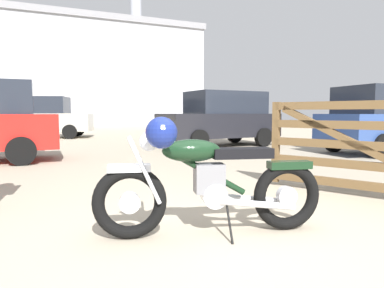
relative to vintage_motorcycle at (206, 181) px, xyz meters
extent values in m
plane|color=tan|center=(0.28, -0.29, -0.49)|extent=(80.00, 80.00, 0.00)
torus|color=black|center=(-0.65, 0.13, -0.17)|extent=(0.65, 0.20, 0.64)
cylinder|color=silver|center=(-0.65, 0.13, -0.17)|extent=(0.19, 0.11, 0.18)
torus|color=black|center=(0.77, -0.09, -0.17)|extent=(0.65, 0.20, 0.64)
cylinder|color=silver|center=(0.77, -0.09, -0.17)|extent=(0.19, 0.11, 0.18)
cube|color=silver|center=(-0.65, 0.13, 0.13)|extent=(0.38, 0.18, 0.06)
cube|color=black|center=(0.79, -0.09, 0.12)|extent=(0.41, 0.19, 0.07)
cylinder|color=silver|center=(-0.54, 0.03, 0.11)|extent=(0.29, 0.08, 0.58)
cylinder|color=silver|center=(-0.52, 0.18, 0.11)|extent=(0.29, 0.08, 0.58)
sphere|color=silver|center=(-0.48, 0.10, 0.35)|extent=(0.17, 0.17, 0.17)
cylinder|color=silver|center=(-0.41, 0.09, 0.42)|extent=(0.12, 0.62, 0.03)
sphere|color=navy|center=(-0.45, -0.21, 0.44)|extent=(0.25, 0.25, 0.25)
cylinder|color=black|center=(-0.01, 0.03, 0.09)|extent=(0.76, 0.17, 0.47)
ellipsoid|color=black|center=(-0.12, 0.04, 0.27)|extent=(0.55, 0.30, 0.20)
cube|color=black|center=(0.33, -0.03, 0.24)|extent=(0.56, 0.28, 0.09)
cube|color=slate|center=(0.04, 0.02, 0.02)|extent=(0.28, 0.22, 0.26)
cylinder|color=silver|center=(0.08, 0.01, -0.13)|extent=(0.25, 0.23, 0.22)
cylinder|color=silver|center=(0.44, -0.14, -0.21)|extent=(0.70, 0.16, 0.14)
cylinder|color=silver|center=(0.47, 0.06, -0.21)|extent=(0.70, 0.16, 0.14)
cylinder|color=black|center=(0.15, -0.17, -0.33)|extent=(0.06, 0.24, 0.33)
cube|color=brown|center=(1.79, 1.75, 0.16)|extent=(0.12, 0.13, 1.20)
cube|color=brown|center=(2.42, 0.73, -0.34)|extent=(1.34, 2.08, 0.11)
cube|color=brown|center=(2.42, 0.73, -0.08)|extent=(1.34, 2.08, 0.11)
cube|color=brown|center=(2.42, 0.73, 0.18)|extent=(1.34, 2.08, 0.11)
cube|color=brown|center=(2.42, 0.73, 0.44)|extent=(1.34, 2.08, 0.11)
cube|color=brown|center=(2.42, 0.73, 0.70)|extent=(1.34, 2.08, 0.11)
cube|color=brown|center=(2.42, 0.73, 0.16)|extent=(1.23, 1.91, 1.08)
cylinder|color=black|center=(-2.14, 5.15, -0.19)|extent=(0.61, 0.24, 0.60)
cylinder|color=black|center=(-2.27, 6.78, -0.19)|extent=(0.61, 0.24, 0.60)
cylinder|color=black|center=(2.40, 6.89, -0.19)|extent=(0.62, 0.28, 0.60)
cylinder|color=black|center=(2.13, 8.51, -0.19)|extent=(0.62, 0.28, 0.60)
cylinder|color=black|center=(4.77, 7.28, -0.19)|extent=(0.62, 0.28, 0.60)
cylinder|color=black|center=(4.50, 8.89, -0.19)|extent=(0.62, 0.28, 0.60)
cube|color=black|center=(3.45, 7.89, 0.19)|extent=(4.11, 2.25, 0.76)
cube|color=#232833|center=(3.70, 7.93, 0.93)|extent=(2.61, 1.89, 0.72)
cylinder|color=black|center=(-0.93, 14.31, -0.19)|extent=(0.63, 0.31, 0.60)
cylinder|color=black|center=(-1.26, 12.70, -0.19)|extent=(0.63, 0.31, 0.60)
cylinder|color=black|center=(-3.28, 14.79, -0.19)|extent=(0.63, 0.31, 0.60)
cylinder|color=black|center=(-3.61, 13.18, -0.19)|extent=(0.63, 0.31, 0.60)
cube|color=beige|center=(-2.27, 13.74, 0.19)|extent=(4.15, 2.38, 0.76)
cube|color=#232833|center=(-2.52, 13.79, 0.93)|extent=(2.65, 1.97, 0.72)
cylinder|color=black|center=(5.84, 5.24, -0.19)|extent=(0.60, 0.20, 0.60)
cylinder|color=black|center=(5.86, 3.60, -0.19)|extent=(0.60, 0.20, 0.60)
cube|color=#9EA0A8|center=(0.39, 31.78, 3.71)|extent=(19.27, 13.10, 8.40)
cube|color=gray|center=(0.39, 31.78, 8.16)|extent=(19.60, 13.43, 0.50)
camera|label=1|loc=(-1.09, -2.88, 0.60)|focal=33.08mm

